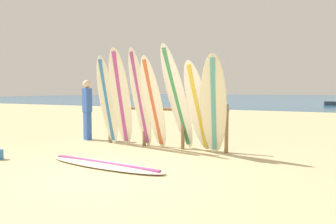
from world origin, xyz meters
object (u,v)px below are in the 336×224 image
Objects in this scene: surfboard_leaning_left at (121,98)px; surfboard_leaning_right at (198,108)px; beachgoer_standing at (87,107)px; surfboard_leaning_center_right at (177,99)px; surfboard_leaning_far_right at (214,106)px; surfboard_rack at (163,119)px; surfboard_lying_on_sand at (105,164)px; surfboard_leaning_center_left at (140,99)px; surfboard_leaning_center at (154,104)px; surfboard_leaning_far_left at (107,101)px.

surfboard_leaning_right is at bearing 1.48° from surfboard_leaning_left.
surfboard_leaning_center_right is at bearing -7.61° from beachgoer_standing.
beachgoer_standing is (-3.92, 0.55, -0.15)m from surfboard_leaning_far_right.
surfboard_leaning_far_right is (1.44, -0.43, 0.39)m from surfboard_rack.
surfboard_rack reaches higher than surfboard_lying_on_sand.
surfboard_leaning_center_right is at bearing 170.75° from surfboard_leaning_far_right.
surfboard_leaning_left is 1.12× the size of surfboard_leaning_far_right.
surfboard_leaning_center is at bearing -16.43° from surfboard_leaning_center_left.
beachgoer_standing is at bearing 169.10° from surfboard_leaning_center_left.
surfboard_lying_on_sand is (0.86, -1.81, -1.19)m from surfboard_leaning_left.
surfboard_leaning_far_left is at bearing 179.79° from surfboard_leaning_right.
beachgoer_standing is at bearing 172.39° from surfboard_leaning_center_right.
surfboard_rack is 1.35× the size of surfboard_leaning_left.
surfboard_leaning_far_left is at bearing -168.08° from surfboard_rack.
surfboard_leaning_right is at bearing -3.92° from surfboard_leaning_center_right.
surfboard_lying_on_sand is (-1.18, -1.86, -1.00)m from surfboard_leaning_right.
surfboard_lying_on_sand is at bearing -122.38° from surfboard_leaning_right.
surfboard_rack is 1.36× the size of surfboard_leaning_center_left.
surfboard_leaning_left is at bearing 178.56° from surfboard_leaning_far_right.
surfboard_leaning_center_left reaches higher than surfboard_rack.
surfboard_leaning_far_right is 2.58m from surfboard_lying_on_sand.
beachgoer_standing is at bearing 172.94° from surfboard_leaning_right.
surfboard_leaning_far_left is 1.41m from surfboard_leaning_center.
surfboard_rack is at bearing 86.43° from surfboard_lying_on_sand.
surfboard_leaning_far_left is at bearing 176.44° from surfboard_leaning_center.
surfboard_leaning_center reaches higher than surfboard_leaning_right.
surfboard_leaning_far_left reaches higher than surfboard_lying_on_sand.
surfboard_leaning_left is at bearing -159.69° from surfboard_rack.
surfboard_leaning_left is 1.18× the size of surfboard_leaning_right.
surfboard_leaning_center_right is 1.43× the size of beachgoer_standing.
surfboard_rack is 0.56m from surfboard_leaning_center.
surfboard_leaning_center is 2.09m from surfboard_lying_on_sand.
surfboard_leaning_center reaches higher than beachgoer_standing.
surfboard_leaning_left is 0.91× the size of surfboard_lying_on_sand.
surfboard_leaning_center is 1.29× the size of beachgoer_standing.
surfboard_leaning_right is 0.77× the size of surfboard_lying_on_sand.
surfboard_leaning_left reaches higher than surfboard_leaning_far_left.
surfboard_leaning_left reaches higher than surfboard_leaning_far_right.
surfboard_rack is 1.55m from surfboard_leaning_far_left.
surfboard_leaning_center is at bearing 87.02° from surfboard_lying_on_sand.
surfboard_rack is 1.60× the size of surfboard_leaning_right.
surfboard_leaning_right is (1.54, -0.05, -0.19)m from surfboard_leaning_center_left.
surfboard_leaning_center_left is 1.18× the size of surfboard_leaning_right.
surfboard_leaning_center_left is 0.91× the size of surfboard_lying_on_sand.
surfboard_rack is at bearing 28.09° from surfboard_leaning_center_left.
surfboard_leaning_center_right is at bearing 3.36° from surfboard_leaning_left.
surfboard_leaning_center is (1.41, -0.09, -0.04)m from surfboard_leaning_far_left.
surfboard_leaning_far_right is at bearing -16.62° from surfboard_rack.
surfboard_leaning_center_right is 1.12× the size of surfboard_leaning_far_right.
surfboard_lying_on_sand is (0.36, -1.92, -1.19)m from surfboard_leaning_center_left.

